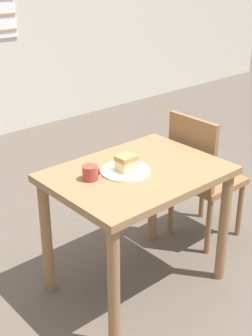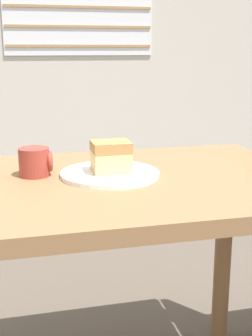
% 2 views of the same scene
% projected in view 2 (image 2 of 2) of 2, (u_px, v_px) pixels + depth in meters
% --- Properties ---
extents(wall_back, '(10.00, 0.10, 2.80)m').
position_uv_depth(wall_back, '(54.00, 3.00, 3.72)').
color(wall_back, beige).
rests_on(wall_back, ground_plane).
extents(dining_table_near, '(0.92, 0.68, 0.73)m').
position_uv_depth(dining_table_near, '(134.00, 222.00, 1.25)').
color(dining_table_near, olive).
rests_on(dining_table_near, ground_plane).
extents(plate, '(0.26, 0.26, 0.01)m').
position_uv_depth(plate, '(110.00, 174.00, 1.23)').
color(plate, white).
rests_on(plate, dining_table_near).
extents(cake_slice, '(0.10, 0.08, 0.08)m').
position_uv_depth(cake_slice, '(111.00, 157.00, 1.22)').
color(cake_slice, '#E0C67F').
rests_on(cake_slice, plate).
extents(coffee_mug, '(0.09, 0.08, 0.08)m').
position_uv_depth(coffee_mug, '(35.00, 162.00, 1.23)').
color(coffee_mug, '#9E382D').
rests_on(coffee_mug, dining_table_near).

